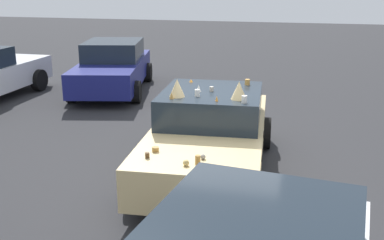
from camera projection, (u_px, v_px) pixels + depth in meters
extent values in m
plane|color=#2D2D30|center=(209.00, 171.00, 7.91)|extent=(60.00, 60.00, 0.00)
cube|color=#D8BC7F|center=(209.00, 140.00, 7.75)|extent=(4.45, 2.10, 0.60)
cube|color=#1E2833|center=(211.00, 105.00, 7.81)|extent=(1.90, 1.77, 0.50)
cylinder|color=black|center=(261.00, 193.00, 6.41)|extent=(0.63, 0.26, 0.61)
cylinder|color=black|center=(135.00, 184.00, 6.71)|extent=(0.63, 0.26, 0.61)
cylinder|color=black|center=(265.00, 133.00, 8.94)|extent=(0.63, 0.26, 0.61)
cylinder|color=black|center=(173.00, 128.00, 9.24)|extent=(0.63, 0.26, 0.61)
ellipsoid|color=black|center=(264.00, 135.00, 7.65)|extent=(0.16, 0.03, 0.11)
ellipsoid|color=black|center=(163.00, 127.00, 8.27)|extent=(0.14, 0.03, 0.15)
ellipsoid|color=black|center=(161.00, 127.00, 8.14)|extent=(0.18, 0.03, 0.15)
ellipsoid|color=black|center=(144.00, 156.00, 7.11)|extent=(0.12, 0.03, 0.10)
ellipsoid|color=black|center=(262.00, 159.00, 6.84)|extent=(0.18, 0.03, 0.09)
ellipsoid|color=black|center=(127.00, 170.00, 6.24)|extent=(0.16, 0.03, 0.13)
cylinder|color=#51381E|center=(147.00, 155.00, 6.17)|extent=(0.08, 0.08, 0.07)
sphere|color=tan|center=(201.00, 168.00, 5.78)|extent=(0.06, 0.06, 0.06)
cylinder|color=#A87A38|center=(198.00, 160.00, 5.93)|extent=(0.08, 0.08, 0.13)
sphere|color=gray|center=(203.00, 157.00, 6.12)|extent=(0.07, 0.07, 0.07)
cylinder|color=#A87A38|center=(155.00, 149.00, 6.39)|extent=(0.10, 0.10, 0.06)
sphere|color=tan|center=(186.00, 163.00, 5.90)|extent=(0.08, 0.08, 0.08)
cone|color=silver|center=(199.00, 88.00, 7.67)|extent=(0.10, 0.10, 0.11)
cone|color=#A87A38|center=(171.00, 96.00, 7.20)|extent=(0.10, 0.10, 0.11)
cylinder|color=#A87A38|center=(247.00, 82.00, 8.17)|extent=(0.10, 0.10, 0.10)
cone|color=orange|center=(217.00, 98.00, 7.07)|extent=(0.06, 0.06, 0.09)
cylinder|color=silver|center=(197.00, 93.00, 7.36)|extent=(0.10, 0.10, 0.11)
cylinder|color=gray|center=(212.00, 89.00, 7.69)|extent=(0.10, 0.10, 0.08)
cone|color=orange|center=(191.00, 81.00, 8.40)|extent=(0.08, 0.08, 0.05)
cylinder|color=silver|center=(244.00, 99.00, 6.95)|extent=(0.10, 0.10, 0.11)
cone|color=#D8BC7F|center=(239.00, 90.00, 7.15)|extent=(0.25, 0.25, 0.28)
cone|color=#D8BC7F|center=(177.00, 88.00, 7.31)|extent=(0.25, 0.25, 0.28)
cube|color=navy|center=(113.00, 72.00, 13.50)|extent=(4.68, 2.63, 0.66)
cube|color=#1E2833|center=(113.00, 50.00, 13.57)|extent=(2.22, 1.95, 0.54)
cylinder|color=black|center=(136.00, 92.00, 12.26)|extent=(0.63, 0.35, 0.60)
cylinder|color=black|center=(71.00, 91.00, 12.29)|extent=(0.63, 0.35, 0.60)
cylinder|color=black|center=(148.00, 72.00, 14.87)|extent=(0.63, 0.35, 0.60)
cylinder|color=black|center=(94.00, 72.00, 14.91)|extent=(0.63, 0.35, 0.60)
cylinder|color=black|center=(39.00, 80.00, 13.62)|extent=(0.64, 0.22, 0.63)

